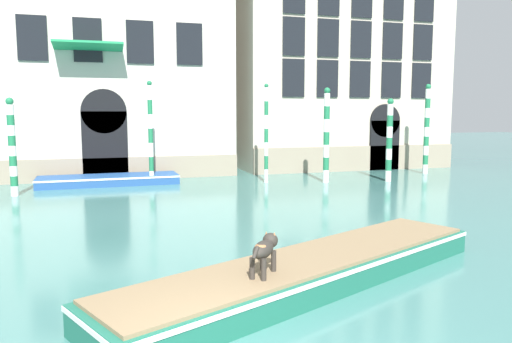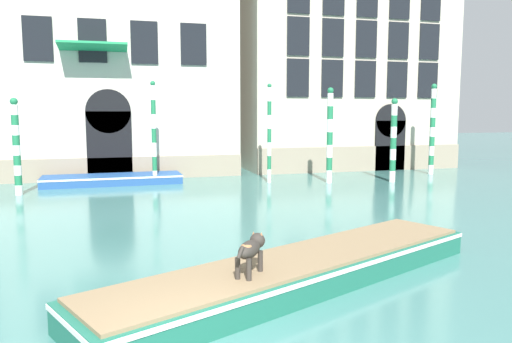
% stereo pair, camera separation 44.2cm
% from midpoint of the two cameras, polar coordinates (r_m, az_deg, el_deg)
% --- Properties ---
extents(palazzo_right, '(12.26, 6.13, 14.26)m').
position_cam_midpoint_polar(palazzo_right, '(31.26, 10.23, 13.76)').
color(palazzo_right, '#BCB29E').
rests_on(palazzo_right, ground_plane).
extents(boat_foreground, '(8.83, 5.26, 0.56)m').
position_cam_midpoint_polar(boat_foreground, '(9.79, 6.41, -11.11)').
color(boat_foreground, '#1E6651').
rests_on(boat_foreground, ground_plane).
extents(dog_on_deck, '(0.69, 0.84, 0.66)m').
position_cam_midpoint_polar(dog_on_deck, '(8.56, 0.90, -8.86)').
color(dog_on_deck, '#332D28').
rests_on(dog_on_deck, boat_foreground).
extents(boat_moored_near_palazzo, '(6.24, 1.98, 0.42)m').
position_cam_midpoint_polar(boat_moored_near_palazzo, '(23.74, -15.54, -0.85)').
color(boat_moored_near_palazzo, '#234C8C').
rests_on(boat_moored_near_palazzo, ground_plane).
extents(mooring_pole_0, '(0.29, 0.29, 3.92)m').
position_cam_midpoint_polar(mooring_pole_0, '(24.34, 15.94, 3.49)').
color(mooring_pole_0, white).
rests_on(mooring_pole_0, ground_plane).
extents(mooring_pole_1, '(0.29, 0.29, 3.85)m').
position_cam_midpoint_polar(mooring_pole_1, '(21.73, -25.18, 2.62)').
color(mooring_pole_1, white).
rests_on(mooring_pole_1, ground_plane).
extents(mooring_pole_2, '(0.28, 0.28, 4.41)m').
position_cam_midpoint_polar(mooring_pole_2, '(23.38, 8.97, 4.13)').
color(mooring_pole_2, white).
rests_on(mooring_pole_2, ground_plane).
extents(mooring_pole_3, '(0.22, 0.22, 4.67)m').
position_cam_midpoint_polar(mooring_pole_3, '(22.97, -11.05, 4.36)').
color(mooring_pole_3, white).
rests_on(mooring_pole_3, ground_plane).
extents(mooring_pole_4, '(0.28, 0.28, 4.75)m').
position_cam_midpoint_polar(mooring_pole_4, '(27.94, 19.94, 4.59)').
color(mooring_pole_4, white).
rests_on(mooring_pole_4, ground_plane).
extents(mooring_pole_5, '(0.19, 0.19, 4.58)m').
position_cam_midpoint_polar(mooring_pole_5, '(23.14, 2.08, 4.38)').
color(mooring_pole_5, white).
rests_on(mooring_pole_5, ground_plane).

